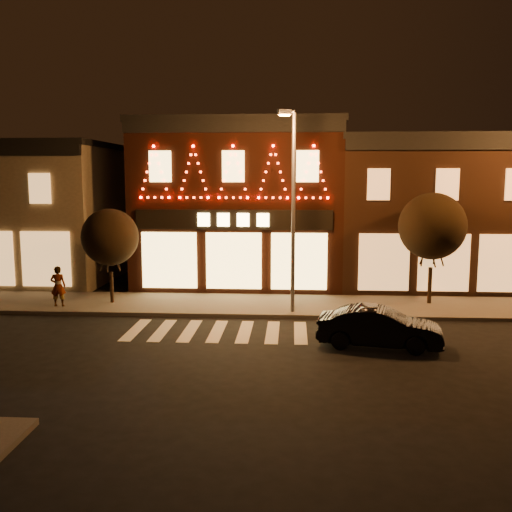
# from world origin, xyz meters

# --- Properties ---
(ground) EXTENTS (120.00, 120.00, 0.00)m
(ground) POSITION_xyz_m (0.00, 0.00, 0.00)
(ground) COLOR black
(ground) RESTS_ON ground
(sidewalk_far) EXTENTS (44.00, 4.00, 0.15)m
(sidewalk_far) POSITION_xyz_m (2.00, 8.00, 0.07)
(sidewalk_far) COLOR #47423D
(sidewalk_far) RESTS_ON ground
(building_left) EXTENTS (12.20, 8.28, 7.30)m
(building_left) POSITION_xyz_m (-13.00, 13.99, 3.66)
(building_left) COLOR #766B54
(building_left) RESTS_ON ground
(building_pulp) EXTENTS (10.20, 8.34, 8.30)m
(building_pulp) POSITION_xyz_m (0.00, 13.98, 4.16)
(building_pulp) COLOR black
(building_pulp) RESTS_ON ground
(building_right_a) EXTENTS (9.20, 8.28, 7.50)m
(building_right_a) POSITION_xyz_m (9.50, 13.99, 3.76)
(building_right_a) COLOR #331D12
(building_right_a) RESTS_ON ground
(streetlamp_mid) EXTENTS (0.70, 1.79, 7.84)m
(streetlamp_mid) POSITION_xyz_m (2.66, 6.37, 4.75)
(streetlamp_mid) COLOR #59595E
(streetlamp_mid) RESTS_ON sidewalk_far
(tree_left) EXTENTS (2.42, 2.42, 4.05)m
(tree_left) POSITION_xyz_m (-5.08, 7.82, 2.99)
(tree_left) COLOR black
(tree_left) RESTS_ON sidewalk_far
(tree_right) EXTENTS (2.83, 2.83, 4.73)m
(tree_right) POSITION_xyz_m (8.59, 8.55, 3.46)
(tree_right) COLOR black
(tree_right) RESTS_ON sidewalk_far
(dark_sedan) EXTENTS (4.18, 2.08, 1.32)m
(dark_sedan) POSITION_xyz_m (5.55, 2.44, 0.66)
(dark_sedan) COLOR black
(dark_sedan) RESTS_ON ground
(pedestrian) EXTENTS (0.68, 0.51, 1.70)m
(pedestrian) POSITION_xyz_m (-7.09, 6.97, 1.00)
(pedestrian) COLOR gray
(pedestrian) RESTS_ON sidewalk_far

